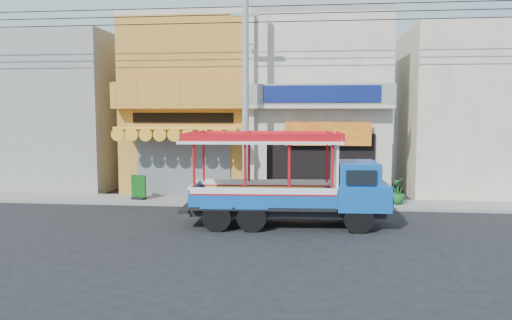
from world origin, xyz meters
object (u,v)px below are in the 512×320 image
(potted_plant_a, at_px, (302,190))
(potted_plant_c, at_px, (398,191))
(potted_plant_b, at_px, (332,191))
(green_sign, at_px, (139,189))
(utility_pole, at_px, (249,81))
(songthaew_truck, at_px, (301,181))

(potted_plant_a, xyz_separation_m, potted_plant_c, (3.84, -0.26, 0.08))
(potted_plant_a, xyz_separation_m, potted_plant_b, (1.23, -0.10, 0.00))
(green_sign, relative_size, potted_plant_a, 1.15)
(utility_pole, bearing_deg, green_sign, 174.37)
(utility_pole, bearing_deg, songthaew_truck, -56.41)
(potted_plant_b, height_order, potted_plant_c, potted_plant_c)
(utility_pole, bearing_deg, potted_plant_b, 12.50)
(songthaew_truck, distance_m, potted_plant_b, 4.23)
(songthaew_truck, height_order, potted_plant_a, songthaew_truck)
(utility_pole, distance_m, green_sign, 6.57)
(green_sign, xyz_separation_m, potted_plant_b, (8.10, 0.26, 0.02))
(potted_plant_a, bearing_deg, potted_plant_b, -55.20)
(green_sign, bearing_deg, potted_plant_c, 0.52)
(songthaew_truck, bearing_deg, utility_pole, 123.59)
(green_sign, distance_m, potted_plant_c, 10.71)
(songthaew_truck, distance_m, potted_plant_c, 5.43)
(green_sign, height_order, potted_plant_c, potted_plant_c)
(utility_pole, xyz_separation_m, potted_plant_b, (3.32, 0.74, -4.46))
(green_sign, relative_size, potted_plant_c, 0.98)
(green_sign, bearing_deg, potted_plant_a, 3.00)
(utility_pole, xyz_separation_m, green_sign, (-4.78, 0.47, -4.48))
(utility_pole, relative_size, songthaew_truck, 4.08)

